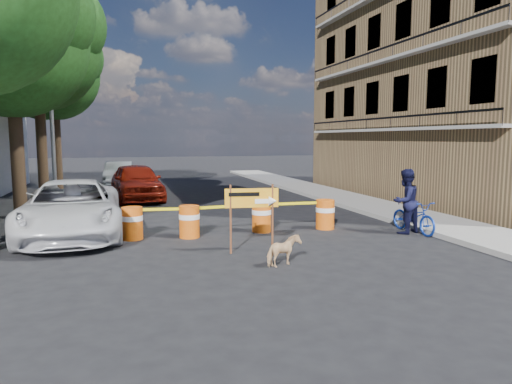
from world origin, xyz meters
TOP-DOWN VIEW (x-y plane):
  - ground at (0.00, 0.00)m, footprint 120.00×120.00m
  - sidewalk_east at (6.20, 6.00)m, footprint 2.40×40.00m
  - apartment_building at (12.00, 8.00)m, footprint 8.00×16.00m
  - tree_mid_a at (-6.74, 7.00)m, footprint 5.25×5.00m
  - tree_mid_b at (-6.73, 12.00)m, footprint 5.67×5.40m
  - tree_far at (-6.74, 17.00)m, footprint 5.04×4.80m
  - streetlamp at (-5.93, 9.50)m, footprint 1.25×0.18m
  - barrel_far_left at (-3.17, 2.60)m, footprint 0.58×0.58m
  - barrel_mid_left at (-1.63, 2.40)m, footprint 0.58×0.58m
  - barrel_mid_right at (0.54, 2.59)m, footprint 0.58×0.58m
  - barrel_far_right at (2.55, 2.47)m, footprint 0.58×0.58m
  - detour_sign at (-0.27, 0.22)m, footprint 1.29×0.31m
  - pedestrian at (4.50, 1.20)m, footprint 1.10×0.96m
  - bicycle at (4.80, 1.20)m, footprint 0.70×1.00m
  - dog at (-0.07, -1.07)m, footprint 0.88×0.65m
  - suv_white at (-4.80, 3.50)m, footprint 2.80×5.77m
  - sedan_red at (-2.80, 10.92)m, footprint 2.50×5.06m
  - sedan_silver at (-3.61, 17.68)m, footprint 1.68×4.34m

SIDE VIEW (x-z plane):
  - ground at x=0.00m, z-range 0.00..0.00m
  - sidewalk_east at x=6.20m, z-range 0.00..0.15m
  - dog at x=-0.07m, z-range 0.00..0.67m
  - barrel_far_left at x=-3.17m, z-range 0.02..0.92m
  - barrel_mid_left at x=-1.63m, z-range 0.02..0.92m
  - barrel_mid_right at x=0.54m, z-range 0.02..0.92m
  - barrel_far_right at x=2.55m, z-range 0.02..0.92m
  - sedan_silver at x=-3.61m, z-range 0.00..1.41m
  - suv_white at x=-4.80m, z-range 0.00..1.58m
  - sedan_red at x=-2.80m, z-range 0.00..1.66m
  - bicycle at x=4.80m, z-range 0.00..1.81m
  - pedestrian at x=4.50m, z-range 0.00..1.89m
  - detour_sign at x=-0.27m, z-range 0.38..2.05m
  - streetlamp at x=-5.93m, z-range 0.38..8.38m
  - apartment_building at x=12.00m, z-range 0.00..12.00m
  - tree_mid_a at x=-6.74m, z-range 1.67..10.34m
  - tree_far at x=-6.74m, z-range 1.80..10.64m
  - tree_mid_b at x=-6.73m, z-range 1.90..11.53m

